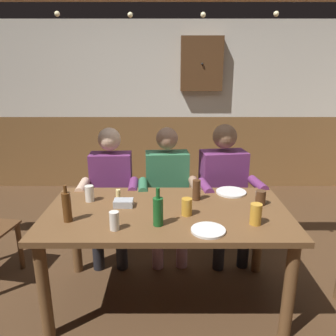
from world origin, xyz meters
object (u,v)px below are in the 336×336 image
object	(u,v)px
person_2	(226,185)
pint_glass_3	(262,198)
pint_glass_0	(257,214)
person_0	(112,188)
plate_0	(232,192)
pint_glass_2	(91,193)
table_candle	(119,195)
pint_glass_1	(198,190)
plate_1	(209,230)
wall_dart_cabinet	(203,64)
dining_table	(168,223)
pint_glass_5	(116,221)
bottle_1	(159,211)
bottle_0	(68,206)
pint_glass_4	(188,207)
condiment_caddy	(125,203)
person_1	(169,188)

from	to	relation	value
person_2	pint_glass_3	xyz separation A→B (m)	(0.16, -0.59, 0.12)
pint_glass_0	pint_glass_3	size ratio (longest dim) A/B	1.30
person_0	pint_glass_3	world-z (taller)	person_0
plate_0	pint_glass_2	bearing A→B (deg)	-171.41
table_candle	pint_glass_1	bearing A→B (deg)	-0.43
person_2	plate_1	bearing A→B (deg)	66.51
plate_1	wall_dart_cabinet	distance (m)	2.96
dining_table	pint_glass_5	xyz separation A→B (m)	(-0.33, -0.29, 0.16)
pint_glass_0	wall_dart_cabinet	world-z (taller)	wall_dart_cabinet
bottle_1	pint_glass_0	world-z (taller)	bottle_1
dining_table	pint_glass_5	distance (m)	0.47
plate_1	pint_glass_1	xyz separation A→B (m)	(-0.03, 0.51, 0.07)
table_candle	bottle_1	bearing A→B (deg)	-53.40
bottle_0	pint_glass_3	world-z (taller)	bottle_0
pint_glass_4	pint_glass_1	bearing A→B (deg)	71.88
bottle_0	table_candle	bearing A→B (deg)	53.16
dining_table	person_2	distance (m)	0.87
person_2	bottle_0	distance (m)	1.48
condiment_caddy	pint_glass_3	distance (m)	1.01
dining_table	pint_glass_1	world-z (taller)	pint_glass_1
pint_glass_4	table_candle	bearing A→B (deg)	151.66
plate_0	pint_glass_1	distance (m)	0.33
dining_table	plate_1	size ratio (longest dim) A/B	8.02
dining_table	pint_glass_3	size ratio (longest dim) A/B	15.98
bottle_1	wall_dart_cabinet	distance (m)	2.89
person_0	plate_0	distance (m)	1.10
dining_table	pint_glass_0	bearing A→B (deg)	-20.64
person_2	table_candle	distance (m)	1.03
condiment_caddy	plate_1	distance (m)	0.69
pint_glass_1	wall_dart_cabinet	xyz separation A→B (m)	(0.23, 2.27, 0.93)
person_1	person_2	world-z (taller)	person_2
pint_glass_1	wall_dart_cabinet	bearing A→B (deg)	84.17
condiment_caddy	bottle_0	bearing A→B (deg)	-143.85
pint_glass_2	pint_glass_5	xyz separation A→B (m)	(0.26, -0.46, -0.00)
person_2	plate_0	distance (m)	0.37
plate_1	pint_glass_0	bearing A→B (deg)	17.67
person_1	person_2	distance (m)	0.52
dining_table	pint_glass_2	world-z (taller)	pint_glass_2
dining_table	pint_glass_5	size ratio (longest dim) A/B	14.29
pint_glass_2	pint_glass_5	distance (m)	0.53
plate_1	pint_glass_0	xyz separation A→B (m)	(0.32, 0.10, 0.06)
person_1	pint_glass_4	xyz separation A→B (m)	(0.13, -0.76, 0.15)
pint_glass_0	pint_glass_3	xyz separation A→B (m)	(0.12, 0.32, -0.02)
person_0	plate_0	size ratio (longest dim) A/B	5.03
plate_1	bottle_1	distance (m)	0.34
dining_table	pint_glass_4	bearing A→B (deg)	-29.43
plate_0	bottle_1	world-z (taller)	bottle_1
plate_1	pint_glass_5	size ratio (longest dim) A/B	1.78
pint_glass_5	table_candle	bearing A→B (deg)	95.48
person_2	condiment_caddy	distance (m)	1.05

